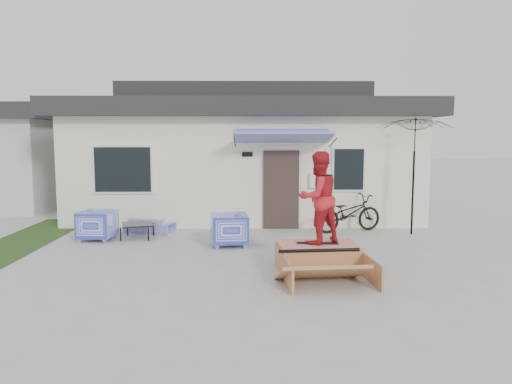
{
  "coord_description": "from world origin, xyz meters",
  "views": [
    {
      "loc": [
        0.18,
        -8.59,
        2.5
      ],
      "look_at": [
        0.3,
        1.8,
        1.3
      ],
      "focal_mm": 34.57,
      "sensor_mm": 36.0,
      "label": 1
    }
  ],
  "objects_px": {
    "skater": "(318,196)",
    "loveseat": "(150,223)",
    "skate_ramp": "(318,257)",
    "skateboard": "(317,243)",
    "armchair_right": "(229,228)",
    "coffee_table": "(138,231)",
    "bicycle": "(349,209)",
    "armchair_left": "(98,224)",
    "patio_umbrella": "(414,165)"
  },
  "relations": [
    {
      "from": "skater",
      "to": "loveseat",
      "type": "bearing_deg",
      "value": -72.26
    },
    {
      "from": "skater",
      "to": "skate_ramp",
      "type": "bearing_deg",
      "value": 65.62
    },
    {
      "from": "skateboard",
      "to": "armchair_right",
      "type": "bearing_deg",
      "value": 135.97
    },
    {
      "from": "coffee_table",
      "to": "bicycle",
      "type": "xyz_separation_m",
      "value": [
        5.3,
        0.77,
        0.41
      ]
    },
    {
      "from": "skate_ramp",
      "to": "skater",
      "type": "relative_size",
      "value": 1.13
    },
    {
      "from": "bicycle",
      "to": "coffee_table",
      "type": "bearing_deg",
      "value": 78.38
    },
    {
      "from": "armchair_left",
      "to": "armchair_right",
      "type": "xyz_separation_m",
      "value": [
        3.17,
        -0.65,
        0.01
      ]
    },
    {
      "from": "armchair_right",
      "to": "skater",
      "type": "distance_m",
      "value": 2.8
    },
    {
      "from": "skateboard",
      "to": "skate_ramp",
      "type": "bearing_deg",
      "value": -80.14
    },
    {
      "from": "bicycle",
      "to": "skateboard",
      "type": "xyz_separation_m",
      "value": [
        -1.3,
        -3.6,
        -0.09
      ]
    },
    {
      "from": "armchair_right",
      "to": "patio_umbrella",
      "type": "relative_size",
      "value": 0.35
    },
    {
      "from": "coffee_table",
      "to": "skater",
      "type": "relative_size",
      "value": 0.43
    },
    {
      "from": "skater",
      "to": "skateboard",
      "type": "bearing_deg",
      "value": 180.0
    },
    {
      "from": "armchair_left",
      "to": "armchair_right",
      "type": "bearing_deg",
      "value": -96.46
    },
    {
      "from": "loveseat",
      "to": "patio_umbrella",
      "type": "distance_m",
      "value": 6.87
    },
    {
      "from": "armchair_right",
      "to": "loveseat",
      "type": "bearing_deg",
      "value": -134.12
    },
    {
      "from": "armchair_left",
      "to": "bicycle",
      "type": "height_order",
      "value": "bicycle"
    },
    {
      "from": "loveseat",
      "to": "skateboard",
      "type": "height_order",
      "value": "skateboard"
    },
    {
      "from": "loveseat",
      "to": "skater",
      "type": "distance_m",
      "value": 5.38
    },
    {
      "from": "coffee_table",
      "to": "skate_ramp",
      "type": "bearing_deg",
      "value": -35.7
    },
    {
      "from": "armchair_left",
      "to": "skateboard",
      "type": "relative_size",
      "value": 1.04
    },
    {
      "from": "armchair_left",
      "to": "skater",
      "type": "relative_size",
      "value": 0.47
    },
    {
      "from": "bicycle",
      "to": "skateboard",
      "type": "relative_size",
      "value": 2.4
    },
    {
      "from": "armchair_right",
      "to": "skate_ramp",
      "type": "distance_m",
      "value": 2.68
    },
    {
      "from": "loveseat",
      "to": "skateboard",
      "type": "bearing_deg",
      "value": 154.02
    },
    {
      "from": "skate_ramp",
      "to": "skateboard",
      "type": "height_order",
      "value": "skateboard"
    },
    {
      "from": "loveseat",
      "to": "coffee_table",
      "type": "bearing_deg",
      "value": 95.6
    },
    {
      "from": "bicycle",
      "to": "patio_umbrella",
      "type": "height_order",
      "value": "patio_umbrella"
    },
    {
      "from": "loveseat",
      "to": "armchair_left",
      "type": "height_order",
      "value": "armchair_left"
    },
    {
      "from": "loveseat",
      "to": "coffee_table",
      "type": "relative_size",
      "value": 1.75
    },
    {
      "from": "loveseat",
      "to": "patio_umbrella",
      "type": "height_order",
      "value": "patio_umbrella"
    },
    {
      "from": "skateboard",
      "to": "skater",
      "type": "relative_size",
      "value": 0.45
    },
    {
      "from": "bicycle",
      "to": "skater",
      "type": "height_order",
      "value": "skater"
    },
    {
      "from": "armchair_right",
      "to": "bicycle",
      "type": "distance_m",
      "value": 3.44
    },
    {
      "from": "skateboard",
      "to": "coffee_table",
      "type": "bearing_deg",
      "value": 149.47
    },
    {
      "from": "loveseat",
      "to": "coffee_table",
      "type": "xyz_separation_m",
      "value": [
        -0.15,
        -0.74,
        -0.07
      ]
    },
    {
      "from": "armchair_right",
      "to": "skater",
      "type": "bearing_deg",
      "value": 33.91
    },
    {
      "from": "patio_umbrella",
      "to": "coffee_table",
      "type": "bearing_deg",
      "value": -176.43
    },
    {
      "from": "patio_umbrella",
      "to": "skateboard",
      "type": "distance_m",
      "value": 4.5
    },
    {
      "from": "coffee_table",
      "to": "skate_ramp",
      "type": "height_order",
      "value": "skate_ramp"
    },
    {
      "from": "patio_umbrella",
      "to": "skate_ramp",
      "type": "distance_m",
      "value": 4.61
    },
    {
      "from": "patio_umbrella",
      "to": "skater",
      "type": "xyz_separation_m",
      "value": [
        -2.84,
        -3.26,
        -0.36
      ]
    },
    {
      "from": "patio_umbrella",
      "to": "skateboard",
      "type": "bearing_deg",
      "value": -131.06
    },
    {
      "from": "armchair_right",
      "to": "patio_umbrella",
      "type": "bearing_deg",
      "value": 98.32
    },
    {
      "from": "coffee_table",
      "to": "skater",
      "type": "bearing_deg",
      "value": -35.27
    },
    {
      "from": "skate_ramp",
      "to": "coffee_table",
      "type": "bearing_deg",
      "value": 139.18
    },
    {
      "from": "armchair_right",
      "to": "skateboard",
      "type": "distance_m",
      "value": 2.63
    },
    {
      "from": "loveseat",
      "to": "skate_ramp",
      "type": "xyz_separation_m",
      "value": [
        3.86,
        -3.62,
        -0.01
      ]
    },
    {
      "from": "loveseat",
      "to": "armchair_left",
      "type": "xyz_separation_m",
      "value": [
        -1.05,
        -0.94,
        0.15
      ]
    },
    {
      "from": "skateboard",
      "to": "bicycle",
      "type": "bearing_deg",
      "value": 74.93
    }
  ]
}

